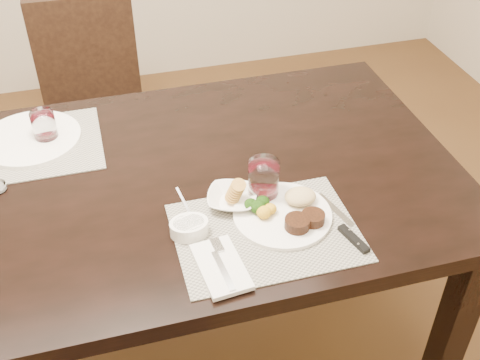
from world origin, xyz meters
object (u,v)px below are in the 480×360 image
object	(u,v)px
steak_knife	(349,231)
far_plate	(31,138)
chair_far	(94,98)
wine_glass_near	(263,181)
dinner_plate	(287,212)
cracker_bowl	(232,198)

from	to	relation	value
steak_knife	far_plate	bearing A→B (deg)	125.26
chair_far	wine_glass_near	xyz separation A→B (m)	(0.40, -1.08, 0.30)
chair_far	wine_glass_near	world-z (taller)	chair_far
dinner_plate	far_plate	bearing A→B (deg)	124.50
dinner_plate	far_plate	world-z (taller)	dinner_plate
cracker_bowl	far_plate	world-z (taller)	cracker_bowl
dinner_plate	wine_glass_near	distance (m)	0.11
chair_far	cracker_bowl	world-z (taller)	chair_far
steak_knife	wine_glass_near	world-z (taller)	wine_glass_near
chair_far	cracker_bowl	bearing A→B (deg)	-73.89
chair_far	steak_knife	xyz separation A→B (m)	(0.57, -1.28, 0.26)
wine_glass_near	far_plate	size ratio (longest dim) A/B	0.38
cracker_bowl	wine_glass_near	xyz separation A→B (m)	(0.09, 0.01, 0.03)
chair_far	far_plate	world-z (taller)	chair_far
chair_far	steak_knife	bearing A→B (deg)	-66.02
chair_far	steak_knife	world-z (taller)	chair_far
steak_knife	wine_glass_near	xyz separation A→B (m)	(-0.17, 0.20, 0.05)
wine_glass_near	far_plate	xyz separation A→B (m)	(-0.61, 0.44, -0.04)
dinner_plate	steak_knife	xyz separation A→B (m)	(0.13, -0.10, -0.01)
dinner_plate	wine_glass_near	size ratio (longest dim) A/B	2.27
dinner_plate	chair_far	bearing A→B (deg)	94.88
dinner_plate	far_plate	distance (m)	0.84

